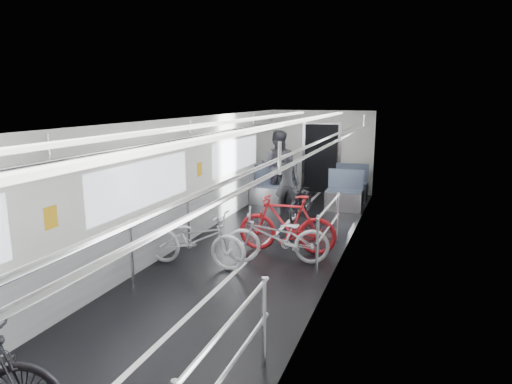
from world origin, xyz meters
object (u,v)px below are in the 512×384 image
(bike_left_far, at_px, (195,239))
(bike_right_mid, at_px, (277,237))
(bike_right_far, at_px, (287,224))
(bike_aisle, at_px, (302,201))
(person_seated, at_px, (278,167))
(person_standing, at_px, (287,183))

(bike_left_far, height_order, bike_right_mid, bike_left_far)
(bike_right_far, relative_size, bike_aisle, 1.10)
(bike_left_far, relative_size, bike_right_far, 1.00)
(bike_right_far, height_order, person_seated, person_seated)
(person_standing, bearing_deg, bike_aisle, 159.09)
(bike_right_far, xyz_separation_m, person_seated, (-1.35, 3.84, 0.42))
(bike_left_far, bearing_deg, bike_aisle, -15.98)
(bike_aisle, distance_m, person_seated, 1.88)
(bike_left_far, height_order, bike_aisle, bike_left_far)
(bike_right_far, xyz_separation_m, person_standing, (-0.70, 2.47, 0.26))
(bike_right_far, distance_m, person_seated, 4.09)
(bike_right_mid, distance_m, bike_right_far, 0.60)
(bike_right_far, bearing_deg, bike_right_mid, -4.57)
(bike_aisle, height_order, person_seated, person_seated)
(bike_left_far, xyz_separation_m, person_standing, (0.55, 3.64, 0.33))
(bike_aisle, xyz_separation_m, person_seated, (-1.03, 1.47, 0.53))
(person_standing, distance_m, person_seated, 1.53)
(bike_aisle, bearing_deg, bike_right_far, -80.08)
(bike_left_far, distance_m, person_seated, 5.03)
(person_standing, bearing_deg, bike_right_mid, 96.55)
(bike_right_mid, distance_m, person_standing, 3.16)
(bike_right_mid, bearing_deg, person_standing, 175.87)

